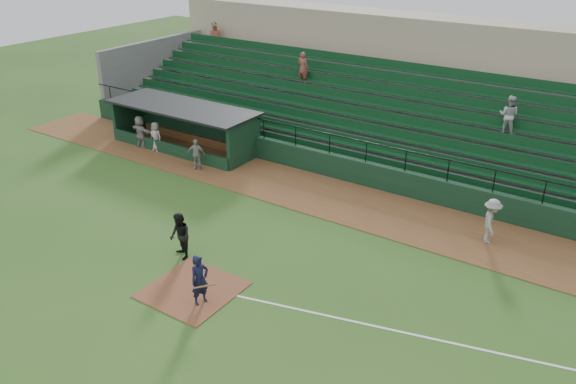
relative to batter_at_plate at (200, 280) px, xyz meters
The scene contains 12 objects.
ground 1.83m from the batter_at_plate, 118.71° to the left, with size 90.00×90.00×0.00m, color #2E541B.
warning_track 9.46m from the batter_at_plate, 94.63° to the left, with size 40.00×4.00×0.03m, color brown.
home_plate_dirt 1.24m from the batter_at_plate, 153.01° to the left, with size 3.00×3.00×0.03m, color brown.
foul_line 7.74m from the batter_at_plate, 19.66° to the left, with size 18.00×0.09×0.01m, color white.
stadium_structure 17.91m from the batter_at_plate, 92.44° to the left, with size 38.00×13.08×6.40m.
dugout 15.18m from the batter_at_plate, 133.83° to the left, with size 8.90×3.20×2.42m.
batter_at_plate is the anchor object (origin of this frame).
umpire 3.10m from the batter_at_plate, 145.39° to the left, with size 0.90×0.70×1.85m, color black.
runner 11.59m from the batter_at_plate, 53.77° to the left, with size 1.21×0.69×1.87m, color gray.
dugout_player_a 11.57m from the batter_at_plate, 132.61° to the left, with size 0.94×0.39×1.61m, color #A49F9A.
dugout_player_b 14.71m from the batter_at_plate, 141.05° to the left, with size 0.80×0.52×1.63m, color #A9A39E.
dugout_player_c 15.47m from the batter_at_plate, 143.90° to the left, with size 1.70×0.54×1.84m, color #A59F9A.
Camera 1 is at (11.88, -12.83, 11.65)m, focal length 35.55 mm.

